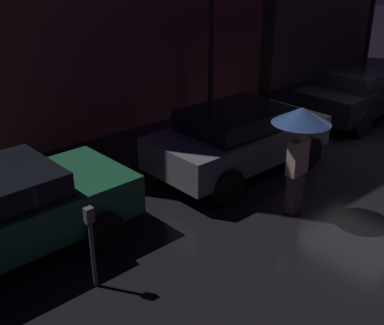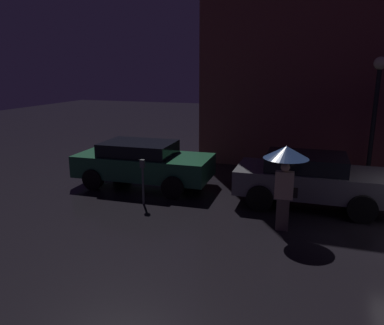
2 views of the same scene
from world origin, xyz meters
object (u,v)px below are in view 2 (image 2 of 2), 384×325
Objects in this scene: parked_car_green at (143,162)px; pedestrian_with_umbrella at (286,164)px; parked_car_grey at (310,178)px; parking_meter at (143,177)px; street_lamp_near at (376,98)px.

pedestrian_with_umbrella is (4.56, -2.10, 0.82)m from parked_car_green.
pedestrian_with_umbrella reaches higher than parked_car_grey.
pedestrian_with_umbrella is at bearing -26.69° from parked_car_green.
parked_car_grey is at bearing -4.06° from parked_car_green.
pedestrian_with_umbrella is at bearing -7.74° from parking_meter.
street_lamp_near is at bearing 18.64° from parked_car_green.
street_lamp_near is at bearing 34.29° from parking_meter.
pedestrian_with_umbrella reaches higher than parking_meter.
parked_car_grey is 3.84m from street_lamp_near.
pedestrian_with_umbrella is 1.57× the size of parking_meter.
parked_car_grey reaches higher than parked_car_green.
pedestrian_with_umbrella is 0.50× the size of street_lamp_near.
parked_car_grey is 3.18× the size of parking_meter.
parked_car_grey reaches higher than parking_meter.
parked_car_grey is 2.03× the size of pedestrian_with_umbrella.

